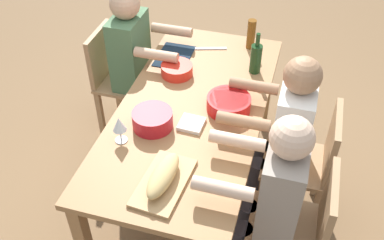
% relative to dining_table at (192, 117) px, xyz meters
% --- Properties ---
extents(ground_plane, '(8.00, 8.00, 0.00)m').
position_rel_dining_table_xyz_m(ground_plane, '(0.00, 0.00, -0.65)').
color(ground_plane, brown).
extents(dining_table, '(1.82, 0.87, 0.74)m').
position_rel_dining_table_xyz_m(dining_table, '(0.00, 0.00, 0.00)').
color(dining_table, '#9E7044').
rests_on(dining_table, ground_plane).
extents(chair_near_left, '(0.40, 0.40, 0.85)m').
position_rel_dining_table_xyz_m(chair_near_left, '(-0.50, -0.76, -0.17)').
color(chair_near_left, '#A87F56').
rests_on(chair_near_left, ground_plane).
extents(diner_near_left, '(0.41, 0.53, 1.20)m').
position_rel_dining_table_xyz_m(diner_near_left, '(-0.50, -0.57, 0.04)').
color(diner_near_left, '#2D2D38').
rests_on(diner_near_left, ground_plane).
extents(chair_far_center, '(0.40, 0.40, 0.85)m').
position_rel_dining_table_xyz_m(chair_far_center, '(0.00, 0.76, -0.17)').
color(chair_far_center, '#A87F56').
rests_on(chair_far_center, ground_plane).
extents(diner_far_center, '(0.41, 0.53, 1.20)m').
position_rel_dining_table_xyz_m(diner_far_center, '(-0.00, 0.57, 0.04)').
color(diner_far_center, '#2D2D38').
rests_on(diner_far_center, ground_plane).
extents(chair_far_right, '(0.40, 0.40, 0.85)m').
position_rel_dining_table_xyz_m(chair_far_right, '(0.50, 0.76, -0.17)').
color(chair_far_right, '#A87F56').
rests_on(chair_far_right, ground_plane).
extents(diner_far_right, '(0.41, 0.53, 1.20)m').
position_rel_dining_table_xyz_m(diner_far_right, '(0.50, 0.57, 0.04)').
color(diner_far_right, '#2D2D38').
rests_on(diner_far_right, ground_plane).
extents(serving_bowl_greens, '(0.21, 0.21, 0.07)m').
position_rel_dining_table_xyz_m(serving_bowl_greens, '(-0.30, -0.19, 0.13)').
color(serving_bowl_greens, red).
rests_on(serving_bowl_greens, dining_table).
extents(serving_bowl_fruit, '(0.27, 0.27, 0.09)m').
position_rel_dining_table_xyz_m(serving_bowl_fruit, '(-0.04, 0.22, 0.14)').
color(serving_bowl_fruit, red).
rests_on(serving_bowl_fruit, dining_table).
extents(serving_bowl_pasta, '(0.24, 0.24, 0.10)m').
position_rel_dining_table_xyz_m(serving_bowl_pasta, '(0.24, -0.17, 0.14)').
color(serving_bowl_pasta, '#B21923').
rests_on(serving_bowl_pasta, dining_table).
extents(cutting_board, '(0.42, 0.25, 0.02)m').
position_rel_dining_table_xyz_m(cutting_board, '(0.63, 0.03, 0.10)').
color(cutting_board, tan).
rests_on(cutting_board, dining_table).
extents(bread_loaf, '(0.33, 0.14, 0.09)m').
position_rel_dining_table_xyz_m(bread_loaf, '(0.63, 0.03, 0.15)').
color(bread_loaf, tan).
rests_on(bread_loaf, cutting_board).
extents(wine_bottle, '(0.08, 0.08, 0.29)m').
position_rel_dining_table_xyz_m(wine_bottle, '(-0.47, 0.30, 0.19)').
color(wine_bottle, '#193819').
rests_on(wine_bottle, dining_table).
extents(beer_bottle, '(0.06, 0.06, 0.22)m').
position_rel_dining_table_xyz_m(beer_bottle, '(-0.76, 0.22, 0.20)').
color(beer_bottle, brown).
rests_on(beer_bottle, dining_table).
extents(wine_glass, '(0.08, 0.08, 0.17)m').
position_rel_dining_table_xyz_m(wine_glass, '(0.40, -0.30, 0.20)').
color(wine_glass, silver).
rests_on(wine_glass, dining_table).
extents(placemat_near_left, '(0.32, 0.23, 0.01)m').
position_rel_dining_table_xyz_m(placemat_near_left, '(-0.50, -0.27, 0.09)').
color(placemat_near_left, '#142333').
rests_on(placemat_near_left, dining_table).
extents(carving_knife, '(0.09, 0.23, 0.01)m').
position_rel_dining_table_xyz_m(carving_knife, '(-0.67, -0.05, 0.09)').
color(carving_knife, silver).
rests_on(carving_knife, dining_table).
extents(napkin_stack, '(0.15, 0.15, 0.02)m').
position_rel_dining_table_xyz_m(napkin_stack, '(0.17, 0.04, 0.10)').
color(napkin_stack, white).
rests_on(napkin_stack, dining_table).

